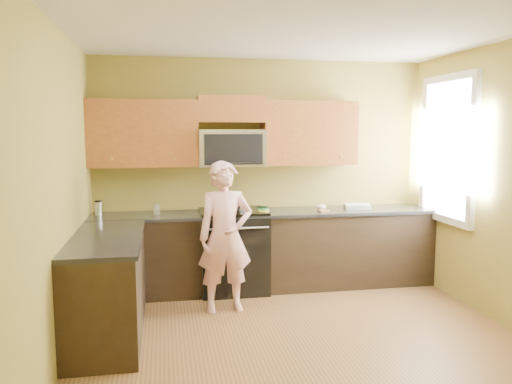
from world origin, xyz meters
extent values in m
plane|color=brown|center=(0.00, 0.00, 0.00)|extent=(4.00, 4.00, 0.00)
plane|color=white|center=(0.00, 0.00, 2.70)|extent=(4.00, 4.00, 0.00)
plane|color=olive|center=(0.00, 2.00, 1.35)|extent=(4.00, 0.00, 4.00)
plane|color=olive|center=(0.00, -2.00, 1.35)|extent=(4.00, 0.00, 4.00)
plane|color=olive|center=(-2.00, 0.00, 1.35)|extent=(0.00, 4.00, 4.00)
cube|color=black|center=(0.00, 1.70, 0.44)|extent=(4.00, 0.60, 0.88)
cube|color=black|center=(-1.70, 0.60, 0.44)|extent=(0.60, 1.60, 0.88)
cube|color=black|center=(0.00, 1.69, 0.90)|extent=(4.00, 0.62, 0.04)
cube|color=black|center=(-1.69, 0.60, 0.90)|extent=(0.62, 1.60, 0.04)
cube|color=#935222|center=(-0.40, 1.83, 2.10)|extent=(0.76, 0.33, 0.30)
imported|color=#FF7F83|center=(-0.57, 1.04, 0.78)|extent=(0.60, 0.43, 1.55)
cube|color=#B27F47|center=(0.66, 1.58, 0.93)|extent=(0.12, 0.12, 0.01)
ellipsoid|color=silver|center=(-0.30, 1.45, 0.95)|extent=(0.12, 0.13, 0.06)
ellipsoid|color=silver|center=(0.66, 1.70, 0.95)|extent=(0.14, 0.15, 0.07)
cube|color=white|center=(1.13, 1.72, 0.95)|extent=(0.34, 0.30, 0.05)
cylinder|color=silver|center=(-1.26, 1.71, 0.98)|extent=(0.08, 0.08, 0.12)
cylinder|color=silver|center=(-0.67, 1.86, 0.98)|extent=(0.08, 0.08, 0.12)
camera|label=1|loc=(-1.17, -4.01, 1.87)|focal=35.44mm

